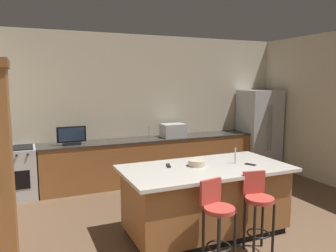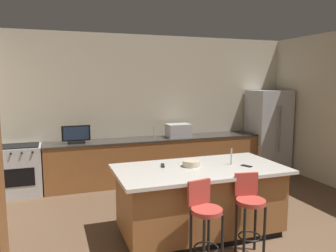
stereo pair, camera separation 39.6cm
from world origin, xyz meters
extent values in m
cube|color=beige|center=(0.00, 5.00, 1.49)|extent=(6.68, 0.12, 2.99)
cube|color=brown|center=(-0.03, 4.62, 0.43)|extent=(4.40, 0.60, 0.86)
cube|color=#332D28|center=(-0.03, 4.62, 0.88)|extent=(4.43, 0.62, 0.04)
cube|color=black|center=(-0.21, 2.14, 0.04)|extent=(2.00, 0.92, 0.09)
cube|color=brown|center=(-0.21, 2.14, 0.48)|extent=(2.08, 1.00, 0.79)
cube|color=beige|center=(-0.21, 2.14, 0.90)|extent=(2.24, 1.16, 0.04)
cube|color=#B7BABF|center=(2.61, 4.56, 0.92)|extent=(0.83, 0.72, 1.84)
cylinder|color=gray|center=(2.57, 4.17, 1.01)|extent=(0.02, 0.02, 1.01)
cylinder|color=gray|center=(2.65, 4.17, 1.01)|extent=(0.02, 0.02, 1.01)
cube|color=#B7BABF|center=(-2.64, 4.62, 0.45)|extent=(0.78, 0.60, 0.89)
cube|color=black|center=(-2.64, 4.32, 0.40)|extent=(0.55, 0.01, 0.32)
cube|color=black|center=(-2.64, 4.62, 0.90)|extent=(0.70, 0.50, 0.02)
cylinder|color=black|center=(-2.72, 4.31, 0.83)|extent=(0.04, 0.03, 0.04)
cylinder|color=black|center=(-2.55, 4.31, 0.83)|extent=(0.04, 0.03, 0.04)
cylinder|color=black|center=(-2.38, 4.31, 0.83)|extent=(0.04, 0.03, 0.04)
cube|color=#B7BABF|center=(0.44, 4.62, 1.03)|extent=(0.48, 0.36, 0.27)
cube|color=black|center=(-1.63, 4.57, 0.92)|extent=(0.31, 0.16, 0.05)
cube|color=black|center=(-1.63, 4.57, 1.09)|extent=(0.52, 0.05, 0.29)
cube|color=#1E2D47|center=(-1.63, 4.54, 1.09)|extent=(0.46, 0.01, 0.25)
cylinder|color=#B2B2B7|center=(-0.06, 4.72, 1.01)|extent=(0.02, 0.02, 0.24)
cylinder|color=#B2B2B7|center=(0.26, 2.14, 1.03)|extent=(0.02, 0.02, 0.22)
cylinder|color=#B23D33|center=(-0.50, 1.33, 0.67)|extent=(0.34, 0.34, 0.05)
cube|color=#B23D33|center=(-0.52, 1.48, 0.83)|extent=(0.29, 0.09, 0.28)
cylinder|color=black|center=(-0.59, 1.19, 0.32)|extent=(0.03, 0.03, 0.64)
cylinder|color=black|center=(-0.35, 1.23, 0.32)|extent=(0.03, 0.03, 0.64)
cylinder|color=black|center=(-0.64, 1.43, 0.32)|extent=(0.03, 0.03, 0.64)
cylinder|color=black|center=(-0.40, 1.48, 0.32)|extent=(0.03, 0.03, 0.64)
torus|color=black|center=(-0.50, 1.33, 0.24)|extent=(0.28, 0.28, 0.02)
cylinder|color=#B23D33|center=(0.11, 1.41, 0.67)|extent=(0.34, 0.34, 0.05)
cube|color=#B23D33|center=(0.13, 1.56, 0.83)|extent=(0.29, 0.08, 0.28)
cylinder|color=black|center=(-0.03, 1.31, 0.32)|extent=(0.03, 0.03, 0.64)
cylinder|color=black|center=(0.21, 1.27, 0.32)|extent=(0.03, 0.03, 0.64)
cylinder|color=black|center=(0.01, 1.55, 0.32)|extent=(0.03, 0.03, 0.64)
cylinder|color=black|center=(0.25, 1.51, 0.32)|extent=(0.03, 0.03, 0.64)
torus|color=black|center=(0.11, 1.41, 0.24)|extent=(0.28, 0.28, 0.02)
cylinder|color=beige|center=(-0.30, 2.22, 0.96)|extent=(0.23, 0.23, 0.08)
cube|color=black|center=(0.41, 1.99, 0.93)|extent=(0.13, 0.17, 0.01)
cube|color=black|center=(-0.66, 2.36, 0.93)|extent=(0.09, 0.18, 0.02)
camera|label=1|loc=(-2.40, -1.62, 2.07)|focal=35.50mm
camera|label=2|loc=(-2.03, -1.76, 2.07)|focal=35.50mm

